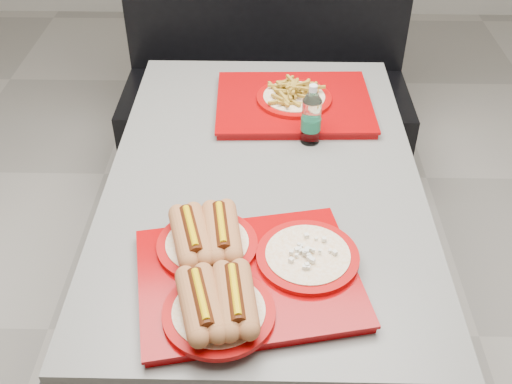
{
  "coord_description": "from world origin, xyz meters",
  "views": [
    {
      "loc": [
        0.0,
        -1.4,
        1.8
      ],
      "look_at": [
        -0.02,
        -0.2,
        0.83
      ],
      "focal_mm": 42.0,
      "sensor_mm": 36.0,
      "label": 1
    }
  ],
  "objects_px": {
    "tray_near": "(239,271)",
    "water_bottle": "(311,118)",
    "diner_table": "(264,214)",
    "booth_bench": "(266,91)",
    "tray_far": "(294,100)"
  },
  "relations": [
    {
      "from": "tray_near",
      "to": "tray_far",
      "type": "height_order",
      "value": "tray_near"
    },
    {
      "from": "booth_bench",
      "to": "tray_near",
      "type": "distance_m",
      "value": 1.58
    },
    {
      "from": "booth_bench",
      "to": "tray_near",
      "type": "relative_size",
      "value": 2.35
    },
    {
      "from": "tray_near",
      "to": "water_bottle",
      "type": "distance_m",
      "value": 0.63
    },
    {
      "from": "diner_table",
      "to": "booth_bench",
      "type": "distance_m",
      "value": 1.11
    },
    {
      "from": "tray_far",
      "to": "tray_near",
      "type": "bearing_deg",
      "value": -100.71
    },
    {
      "from": "booth_bench",
      "to": "tray_far",
      "type": "height_order",
      "value": "booth_bench"
    },
    {
      "from": "diner_table",
      "to": "tray_far",
      "type": "bearing_deg",
      "value": 75.0
    },
    {
      "from": "tray_far",
      "to": "water_bottle",
      "type": "height_order",
      "value": "water_bottle"
    },
    {
      "from": "diner_table",
      "to": "water_bottle",
      "type": "height_order",
      "value": "water_bottle"
    },
    {
      "from": "tray_near",
      "to": "water_bottle",
      "type": "height_order",
      "value": "water_bottle"
    },
    {
      "from": "diner_table",
      "to": "tray_near",
      "type": "distance_m",
      "value": 0.49
    },
    {
      "from": "diner_table",
      "to": "water_bottle",
      "type": "bearing_deg",
      "value": 48.61
    },
    {
      "from": "booth_bench",
      "to": "tray_far",
      "type": "xyz_separation_m",
      "value": [
        0.1,
        -0.73,
        0.38
      ]
    },
    {
      "from": "booth_bench",
      "to": "water_bottle",
      "type": "height_order",
      "value": "booth_bench"
    }
  ]
}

